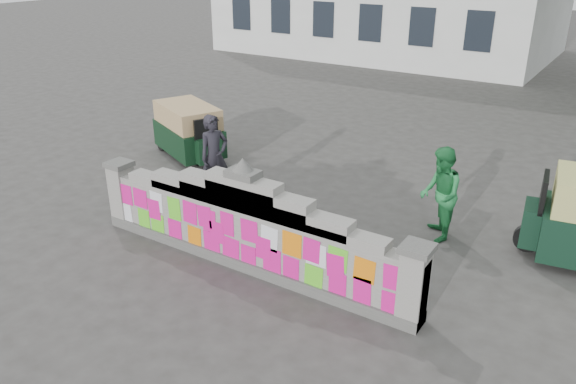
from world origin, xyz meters
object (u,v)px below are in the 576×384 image
object	(u,v)px
pedestrian	(440,194)
rickshaw_left	(189,130)
cyclist_bike	(216,184)
cyclist_rider	(215,168)

from	to	relation	value
pedestrian	rickshaw_left	size ratio (longest dim) A/B	0.71
cyclist_bike	pedestrian	world-z (taller)	pedestrian
rickshaw_left	cyclist_rider	bearing A→B (deg)	-14.44
cyclist_bike	cyclist_rider	bearing A→B (deg)	0.00
cyclist_rider	rickshaw_left	bearing A→B (deg)	71.37
cyclist_rider	pedestrian	distance (m)	4.58
cyclist_bike	pedestrian	size ratio (longest dim) A/B	1.10
cyclist_rider	cyclist_bike	bearing A→B (deg)	0.00
cyclist_rider	rickshaw_left	distance (m)	3.33
cyclist_rider	rickshaw_left	size ratio (longest dim) A/B	0.69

